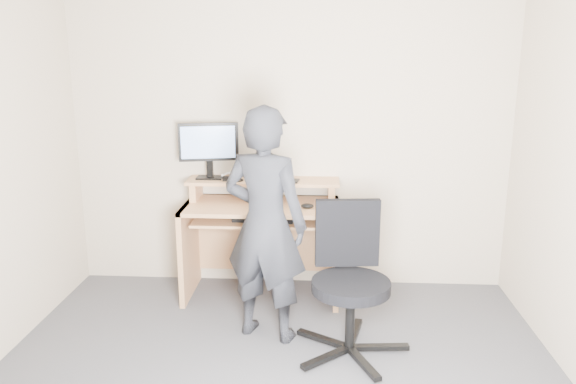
# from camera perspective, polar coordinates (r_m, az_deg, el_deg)

# --- Properties ---
(back_wall) EXTENTS (3.50, 0.02, 2.50)m
(back_wall) POSITION_cam_1_polar(r_m,az_deg,el_deg) (4.51, 0.16, 5.87)
(back_wall) COLOR #C0AF99
(back_wall) RESTS_ON ground
(desk) EXTENTS (1.20, 0.60, 0.91)m
(desk) POSITION_cam_1_polar(r_m,az_deg,el_deg) (4.46, -2.58, -3.48)
(desk) COLOR tan
(desk) RESTS_ON ground
(monitor) EXTENTS (0.46, 0.14, 0.44)m
(monitor) POSITION_cam_1_polar(r_m,az_deg,el_deg) (4.46, -8.07, 4.69)
(monitor) COLOR black
(monitor) RESTS_ON desk
(external_drive) EXTENTS (0.09, 0.14, 0.20)m
(external_drive) POSITION_cam_1_polar(r_m,az_deg,el_deg) (4.45, -2.20, 2.61)
(external_drive) COLOR black
(external_drive) RESTS_ON desk
(travel_mug) EXTENTS (0.09, 0.09, 0.18)m
(travel_mug) POSITION_cam_1_polar(r_m,az_deg,el_deg) (4.42, -1.68, 2.40)
(travel_mug) COLOR #ACACB1
(travel_mug) RESTS_ON desk
(smartphone) EXTENTS (0.08, 0.14, 0.01)m
(smartphone) POSITION_cam_1_polar(r_m,az_deg,el_deg) (4.37, 0.62, 1.14)
(smartphone) COLOR black
(smartphone) RESTS_ON desk
(charger) EXTENTS (0.05, 0.04, 0.03)m
(charger) POSITION_cam_1_polar(r_m,az_deg,el_deg) (4.41, -6.37, 1.35)
(charger) COLOR black
(charger) RESTS_ON desk
(headphones) EXTENTS (0.17, 0.17, 0.06)m
(headphones) POSITION_cam_1_polar(r_m,az_deg,el_deg) (4.53, -5.76, 1.56)
(headphones) COLOR silver
(headphones) RESTS_ON desk
(keyboard) EXTENTS (0.47, 0.20, 0.03)m
(keyboard) POSITION_cam_1_polar(r_m,az_deg,el_deg) (4.27, -2.49, -2.65)
(keyboard) COLOR black
(keyboard) RESTS_ON desk
(mouse) EXTENTS (0.11, 0.09, 0.04)m
(mouse) POSITION_cam_1_polar(r_m,az_deg,el_deg) (4.21, 1.97, -1.42)
(mouse) COLOR black
(mouse) RESTS_ON desk
(office_chair) EXTENTS (0.73, 0.75, 0.94)m
(office_chair) POSITION_cam_1_polar(r_m,az_deg,el_deg) (3.63, 6.26, -8.30)
(office_chair) COLOR black
(office_chair) RESTS_ON ground
(person) EXTENTS (0.66, 0.54, 1.58)m
(person) POSITION_cam_1_polar(r_m,az_deg,el_deg) (3.69, -2.33, -3.37)
(person) COLOR black
(person) RESTS_ON ground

